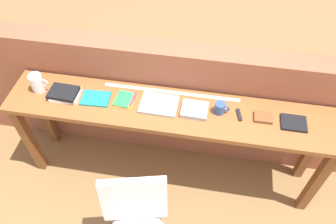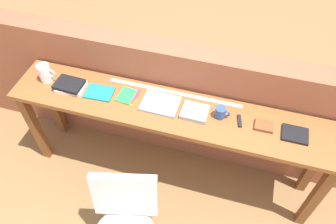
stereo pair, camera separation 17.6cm
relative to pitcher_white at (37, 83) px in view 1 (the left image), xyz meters
name	(u,v)px [view 1 (the left image)]	position (x,y,z in m)	size (l,w,h in m)	color
ground_plane	(163,199)	(1.03, -0.33, -0.96)	(40.00, 40.00, 0.00)	olive
brick_wall_back	(175,102)	(1.03, 0.31, -0.37)	(6.00, 0.20, 1.18)	#935138
sideboard	(169,121)	(1.03, -0.03, -0.22)	(2.50, 0.44, 0.88)	brown
pitcher_white	(37,83)	(0.00, 0.00, 0.00)	(0.14, 0.10, 0.18)	white
book_stack_leftmost	(64,94)	(0.22, -0.03, -0.05)	(0.23, 0.17, 0.06)	white
magazine_cycling	(96,98)	(0.46, -0.02, -0.07)	(0.22, 0.16, 0.01)	#19757A
pamphlet_pile_colourful	(125,99)	(0.68, 0.01, -0.07)	(0.15, 0.18, 0.01)	yellow
book_open_centre	(159,104)	(0.95, 0.00, -0.07)	(0.28, 0.21, 0.02)	#9E9EA3
book_grey_hardcover	(194,110)	(1.22, -0.02, -0.06)	(0.19, 0.17, 0.03)	#9E9EA3
mug	(220,108)	(1.40, 0.00, -0.03)	(0.11, 0.08, 0.09)	#2D4C8C
multitool_folded	(239,115)	(1.54, 0.00, -0.07)	(0.02, 0.11, 0.02)	black
leather_journal_brown	(263,117)	(1.72, 0.00, -0.07)	(0.13, 0.10, 0.02)	brown
book_repair_rightmost	(294,123)	(1.93, -0.02, -0.07)	(0.18, 0.15, 0.02)	black
ruler_metal_back_edge	(171,92)	(1.02, 0.14, -0.08)	(1.06, 0.03, 0.00)	silver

